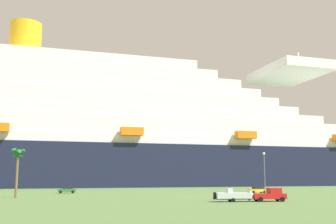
# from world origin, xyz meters

# --- Properties ---
(ground_plane) EXTENTS (600.00, 600.00, 0.00)m
(ground_plane) POSITION_xyz_m (0.00, 30.00, 0.00)
(ground_plane) COLOR #4C6B38
(cruise_ship) EXTENTS (299.78, 65.23, 67.30)m
(cruise_ship) POSITION_xyz_m (-11.70, 77.47, 19.42)
(cruise_ship) COLOR #191E38
(cruise_ship) RESTS_ON ground_plane
(pickup_truck) EXTENTS (5.64, 2.38, 2.20)m
(pickup_truck) POSITION_xyz_m (10.04, -16.39, 1.04)
(pickup_truck) COLOR red
(pickup_truck) RESTS_ON ground_plane
(small_boat_on_trailer) EXTENTS (8.13, 2.18, 2.15)m
(small_boat_on_trailer) POSITION_xyz_m (4.36, -16.27, 0.96)
(small_boat_on_trailer) COLOR #595960
(small_boat_on_trailer) RESTS_ON ground_plane
(palm_tree) EXTENTS (2.81, 2.98, 9.52)m
(palm_tree) POSITION_xyz_m (-33.66, 2.02, 7.81)
(palm_tree) COLOR brown
(palm_tree) RESTS_ON ground_plane
(street_lamp) EXTENTS (0.56, 0.56, 9.09)m
(street_lamp) POSITION_xyz_m (16.30, 0.14, 5.81)
(street_lamp) COLOR slate
(street_lamp) RESTS_ON ground_plane
(parked_car_green_wagon) EXTENTS (4.42, 2.24, 1.58)m
(parked_car_green_wagon) POSITION_xyz_m (-25.44, 21.58, 0.83)
(parked_car_green_wagon) COLOR #2D723F
(parked_car_green_wagon) RESTS_ON ground_plane
(parked_car_yellow_taxi) EXTENTS (4.34, 2.27, 1.58)m
(parked_car_yellow_taxi) POSITION_xyz_m (19.80, 12.91, 0.83)
(parked_car_yellow_taxi) COLOR yellow
(parked_car_yellow_taxi) RESTS_ON ground_plane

